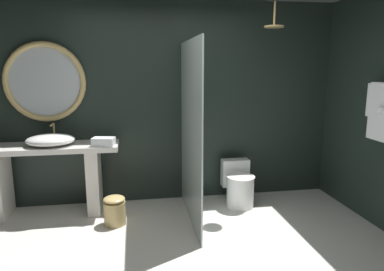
{
  "coord_description": "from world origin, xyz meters",
  "views": [
    {
      "loc": [
        -0.35,
        -2.65,
        1.77
      ],
      "look_at": [
        0.26,
        1.0,
        1.03
      ],
      "focal_mm": 32.59,
      "sensor_mm": 36.0,
      "label": 1
    }
  ],
  "objects": [
    {
      "name": "round_wall_mirror",
      "position": [
        -1.4,
        1.81,
        1.58
      ],
      "size": [
        0.96,
        0.07,
        0.96
      ],
      "color": "tan"
    },
    {
      "name": "toilet",
      "position": [
        0.95,
        1.48,
        0.26
      ],
      "size": [
        0.36,
        0.52,
        0.56
      ],
      "color": "white",
      "rests_on": "ground_plane"
    },
    {
      "name": "vessel_sink",
      "position": [
        -1.32,
        1.54,
        0.93
      ],
      "size": [
        0.55,
        0.45,
        0.24
      ],
      "color": "white",
      "rests_on": "vanity_counter"
    },
    {
      "name": "vanity_counter",
      "position": [
        -1.4,
        1.58,
        0.55
      ],
      "size": [
        1.69,
        0.5,
        0.86
      ],
      "color": "silver",
      "rests_on": "ground_plane"
    },
    {
      "name": "tumbler_cup",
      "position": [
        -0.74,
        1.52,
        0.9
      ],
      "size": [
        0.07,
        0.07,
        0.08
      ],
      "primitive_type": "cylinder",
      "color": "silver",
      "rests_on": "vanity_counter"
    },
    {
      "name": "waste_bin",
      "position": [
        -0.61,
        1.14,
        0.17
      ],
      "size": [
        0.24,
        0.24,
        0.34
      ],
      "color": "tan",
      "rests_on": "ground_plane"
    },
    {
      "name": "side_wall_right",
      "position": [
        2.35,
        0.76,
        1.3
      ],
      "size": [
        0.1,
        2.47,
        2.6
      ],
      "primitive_type": "cube",
      "color": "#1E2823",
      "rests_on": "ground_plane"
    },
    {
      "name": "back_wall_panel",
      "position": [
        0.0,
        1.9,
        1.3
      ],
      "size": [
        4.8,
        0.1,
        2.6
      ],
      "primitive_type": "cube",
      "color": "#1E2823",
      "rests_on": "ground_plane"
    },
    {
      "name": "shower_glass_panel",
      "position": [
        0.27,
        1.16,
        1.03
      ],
      "size": [
        0.02,
        1.38,
        2.05
      ],
      "primitive_type": "cube",
      "color": "silver",
      "rests_on": "ground_plane"
    },
    {
      "name": "rain_shower_head",
      "position": [
        1.27,
        1.32,
        2.24
      ],
      "size": [
        0.23,
        0.23,
        0.29
      ],
      "color": "tan"
    },
    {
      "name": "folded_hand_towel",
      "position": [
        -0.72,
        1.43,
        0.91
      ],
      "size": [
        0.28,
        0.21,
        0.1
      ],
      "primitive_type": "cube",
      "rotation": [
        0.0,
        0.0,
        -0.23
      ],
      "color": "white",
      "rests_on": "vanity_counter"
    }
  ]
}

